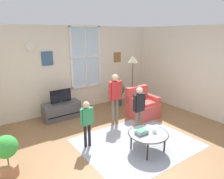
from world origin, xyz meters
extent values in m
cube|color=olive|center=(0.00, 0.00, -0.01)|extent=(6.25, 6.07, 0.02)
cube|color=beige|center=(0.00, 2.80, 1.31)|extent=(5.65, 0.12, 2.63)
cube|color=silver|center=(0.39, 2.73, 1.67)|extent=(0.99, 0.02, 1.90)
cube|color=white|center=(0.39, 2.71, 2.61)|extent=(1.05, 0.04, 0.06)
cube|color=white|center=(0.39, 2.71, 0.72)|extent=(1.05, 0.04, 0.06)
cube|color=white|center=(-0.11, 2.71, 1.67)|extent=(0.06, 0.04, 1.90)
cube|color=white|center=(0.88, 2.71, 1.67)|extent=(0.06, 0.04, 1.90)
cube|color=white|center=(0.39, 2.71, 1.67)|extent=(0.03, 0.04, 1.90)
cube|color=white|center=(0.39, 2.71, 1.67)|extent=(0.99, 0.04, 0.03)
cube|color=#38567A|center=(-0.84, 2.72, 1.71)|extent=(0.32, 0.03, 0.40)
cube|color=olive|center=(1.64, 2.72, 1.58)|extent=(0.28, 0.03, 0.34)
cylinder|color=silver|center=(-1.27, 2.71, 2.07)|extent=(0.24, 0.04, 0.24)
cube|color=beige|center=(2.89, 0.00, 1.31)|extent=(0.12, 5.47, 2.63)
cube|color=#999EAD|center=(0.18, -0.03, 0.00)|extent=(2.49, 2.08, 0.01)
cube|color=#4C4C51|center=(-0.69, 2.25, 0.24)|extent=(1.05, 0.42, 0.48)
cube|color=black|center=(-0.69, 2.03, 0.17)|extent=(0.94, 0.02, 0.02)
cylinder|color=#4C4C4C|center=(-0.69, 2.25, 0.50)|extent=(0.08, 0.08, 0.05)
cube|color=black|center=(-0.69, 2.25, 0.69)|extent=(0.60, 0.05, 0.37)
cube|color=black|center=(-0.69, 2.22, 0.69)|extent=(0.56, 0.01, 0.33)
cube|color=#D14C47|center=(1.32, 1.00, 0.21)|extent=(0.76, 0.72, 0.42)
cube|color=#D14C47|center=(1.32, 1.30, 0.65)|extent=(0.76, 0.16, 0.45)
cube|color=#D14C47|center=(1.00, 1.00, 0.52)|extent=(0.12, 0.65, 0.20)
cube|color=#D14C47|center=(1.64, 1.00, 0.52)|extent=(0.12, 0.65, 0.20)
cube|color=#E1524D|center=(1.32, 0.95, 0.46)|extent=(0.61, 0.50, 0.08)
cylinder|color=#99B2B7|center=(0.16, -0.39, 0.40)|extent=(0.82, 0.82, 0.02)
torus|color=#3F3328|center=(0.16, -0.39, 0.40)|extent=(0.84, 0.84, 0.02)
cylinder|color=#33281E|center=(-0.09, -0.15, 0.20)|extent=(0.04, 0.04, 0.39)
cylinder|color=#33281E|center=(0.40, -0.15, 0.20)|extent=(0.04, 0.04, 0.39)
cylinder|color=#33281E|center=(-0.09, -0.64, 0.20)|extent=(0.04, 0.04, 0.39)
cylinder|color=#33281E|center=(0.40, -0.64, 0.20)|extent=(0.04, 0.04, 0.39)
cube|color=#8E83B4|center=(0.01, -0.34, 0.42)|extent=(0.26, 0.15, 0.02)
cube|color=#BA81A3|center=(0.01, -0.34, 0.44)|extent=(0.24, 0.18, 0.02)
cube|color=gray|center=(0.01, -0.34, 0.46)|extent=(0.25, 0.18, 0.03)
cube|color=#4FB67D|center=(0.01, -0.34, 0.49)|extent=(0.20, 0.14, 0.02)
cylinder|color=white|center=(0.28, -0.46, 0.45)|extent=(0.09, 0.09, 0.08)
cube|color=black|center=(0.13, -0.35, 0.42)|extent=(0.09, 0.14, 0.02)
cylinder|color=#726656|center=(0.45, 0.30, 0.30)|extent=(0.07, 0.07, 0.60)
cylinder|color=#726656|center=(0.56, 0.30, 0.30)|extent=(0.07, 0.07, 0.60)
cube|color=black|center=(0.51, 0.30, 0.81)|extent=(0.26, 0.14, 0.43)
sphere|color=beige|center=(0.51, 0.30, 1.11)|extent=(0.16, 0.16, 0.16)
cylinder|color=black|center=(0.36, 0.28, 0.84)|extent=(0.05, 0.05, 0.38)
cylinder|color=black|center=(0.66, 0.28, 0.84)|extent=(0.05, 0.05, 0.38)
cylinder|color=#726656|center=(0.32, 1.11, 0.35)|extent=(0.08, 0.08, 0.70)
cylinder|color=#726656|center=(0.45, 1.11, 0.35)|extent=(0.08, 0.08, 0.70)
cube|color=red|center=(0.38, 1.11, 0.94)|extent=(0.30, 0.16, 0.49)
sphere|color=#D8AD8C|center=(0.38, 1.11, 1.28)|extent=(0.19, 0.19, 0.19)
cylinder|color=red|center=(0.21, 1.09, 0.97)|extent=(0.06, 0.06, 0.44)
cylinder|color=red|center=(0.56, 1.09, 0.97)|extent=(0.06, 0.06, 0.44)
cylinder|color=black|center=(-0.85, 0.48, 0.26)|extent=(0.06, 0.06, 0.53)
cylinder|color=black|center=(-0.75, 0.48, 0.26)|extent=(0.06, 0.06, 0.53)
cube|color=#338C59|center=(-0.80, 0.48, 0.71)|extent=(0.23, 0.12, 0.37)
sphere|color=#D8AD8C|center=(-0.80, 0.48, 0.97)|extent=(0.14, 0.14, 0.14)
cylinder|color=#338C59|center=(-0.94, 0.46, 0.73)|extent=(0.05, 0.05, 0.34)
cylinder|color=#338C59|center=(-0.67, 0.46, 0.73)|extent=(0.05, 0.05, 0.34)
cylinder|color=#4C565B|center=(1.31, 2.20, 0.10)|extent=(0.24, 0.24, 0.19)
cylinder|color=#4C7238|center=(1.31, 2.20, 0.28)|extent=(0.02, 0.02, 0.17)
sphere|color=#3B7746|center=(1.31, 2.20, 0.58)|extent=(0.43, 0.43, 0.43)
cylinder|color=#9E6B4C|center=(-2.38, 0.42, 0.11)|extent=(0.31, 0.31, 0.21)
cylinder|color=#4C7238|center=(-2.38, 0.42, 0.29)|extent=(0.02, 0.02, 0.16)
sphere|color=green|center=(-2.38, 0.42, 0.56)|extent=(0.39, 0.39, 0.39)
cylinder|color=black|center=(1.57, 1.80, 0.01)|extent=(0.26, 0.26, 0.03)
cylinder|color=brown|center=(1.57, 1.80, 0.76)|extent=(0.03, 0.03, 1.52)
cone|color=beige|center=(1.57, 1.80, 1.62)|extent=(0.32, 0.32, 0.22)
camera|label=1|loc=(-2.65, -3.11, 2.43)|focal=32.69mm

